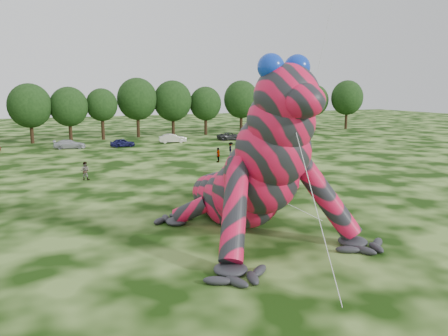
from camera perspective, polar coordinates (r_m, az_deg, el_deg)
The scene contains 21 objects.
ground at distance 23.13m, azimuth 3.24°, elevation -12.01°, with size 240.00×240.00×0.00m, color #16330A.
inflatable_gecko at distance 27.75m, azimuth 1.37°, elevation 3.15°, with size 17.83×21.17×10.59m, color red, non-canonical shape.
tree_7 at distance 75.96m, azimuth -23.97°, elevation 6.52°, with size 6.68×6.01×9.48m, color black, non-canonical shape.
tree_8 at distance 76.35m, azimuth -19.54°, elevation 6.64°, with size 6.14×5.53×8.94m, color black, non-canonical shape.
tree_9 at distance 77.27m, azimuth -15.62°, elevation 6.79°, with size 5.27×4.74×8.68m, color black, non-canonical shape.
tree_10 at distance 79.56m, azimuth -11.23°, elevation 7.73°, with size 7.09×6.38×10.50m, color black, non-canonical shape.
tree_11 at distance 80.81m, azimuth -6.70°, elevation 7.75°, with size 7.01×6.31×10.07m, color black, non-canonical shape.
tree_12 at distance 82.44m, azimuth -2.42°, elevation 7.48°, with size 5.99×5.39×8.97m, color black, non-canonical shape.
tree_13 at distance 84.69m, azimuth 2.27°, elevation 7.95°, with size 6.83×6.15×10.13m, color black, non-canonical shape.
tree_14 at distance 89.03m, azimuth 5.52°, elevation 7.80°, with size 6.82×6.14×9.40m, color black, non-canonical shape.
tree_15 at distance 90.75m, azimuth 8.61°, elevation 7.86°, with size 7.17×6.45×9.63m, color black, non-canonical shape.
tree_16 at distance 95.95m, azimuth 11.66°, elevation 7.82°, with size 6.26×5.63×9.37m, color black, non-canonical shape.
tree_17 at distance 97.69m, azimuth 15.75°, elevation 7.96°, with size 6.98×6.28×10.30m, color black, non-canonical shape.
car_3 at distance 67.66m, azimuth -19.53°, elevation 2.95°, with size 1.82×4.48×1.30m, color #ACB0B6.
car_4 at distance 67.39m, azimuth -13.12°, elevation 3.24°, with size 1.47×3.66×1.25m, color #17174A.
car_5 at distance 70.94m, azimuth -6.74°, elevation 3.87°, with size 1.52×4.35×1.43m, color silver.
car_6 at distance 74.19m, azimuth 0.88°, elevation 4.17°, with size 2.13×4.62×1.28m, color #2A2A2C.
car_7 at distance 76.53m, azimuth 6.27°, elevation 4.31°, with size 1.84×4.53×1.31m, color white.
spectator_1 at distance 44.19m, azimuth -17.71°, elevation -0.35°, with size 0.87×0.68×1.80m, color gray.
spectator_3 at distance 52.05m, azimuth -0.77°, elevation 1.72°, with size 1.04×0.43×1.78m, color gray.
spectator_2 at distance 57.04m, azimuth 0.90°, elevation 2.51°, with size 1.16×0.67×1.80m, color gray.
Camera 1 is at (-9.69, -19.04, 8.86)m, focal length 35.00 mm.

